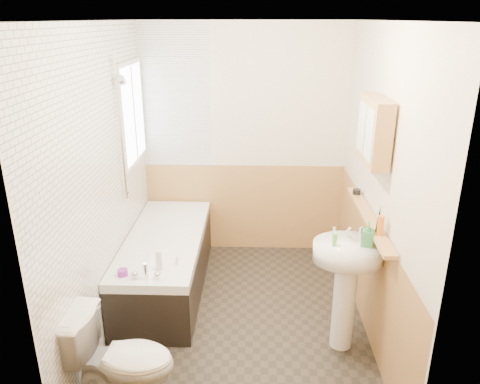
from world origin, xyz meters
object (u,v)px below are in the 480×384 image
pine_shelf (369,218)px  toilet (121,361)px  bathtub (166,261)px  sink (346,274)px  medicine_cabinet (374,131)px

pine_shelf → toilet: bearing=-152.2°
bathtub → toilet: (-0.03, -1.48, 0.06)m
sink → toilet: bearing=-170.6°
toilet → pine_shelf: (1.80, 0.95, 0.66)m
toilet → bathtub: bearing=4.0°
bathtub → sink: sink is taller
toilet → medicine_cabinet: bearing=-56.5°
bathtub → toilet: size_ratio=2.42×
toilet → pine_shelf: size_ratio=0.55×
toilet → sink: (1.60, 0.68, 0.30)m
medicine_cabinet → sink: bearing=-121.9°
toilet → sink: 1.76m
toilet → medicine_cabinet: medicine_cabinet is taller
toilet → sink: size_ratio=0.70×
pine_shelf → medicine_cabinet: bearing=172.8°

